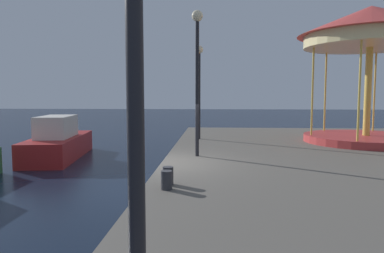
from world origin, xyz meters
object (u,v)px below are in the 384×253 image
object	(u,v)px
carousel	(370,40)
bollard_center	(167,180)
bollard_south	(168,176)
lamp_post_mid_promenade	(197,59)
lamp_post_far_end	(199,75)
motorboat_red	(58,142)

from	to	relation	value
carousel	bollard_center	world-z (taller)	carousel
bollard_south	bollard_center	distance (m)	0.42
lamp_post_mid_promenade	bollard_south	xyz separation A→B (m)	(-0.48, -3.74, -2.96)
lamp_post_mid_promenade	lamp_post_far_end	size ratio (longest dim) A/B	1.11
motorboat_red	carousel	xyz separation A→B (m)	(13.29, 0.10, 4.34)
bollard_south	bollard_center	xyz separation A→B (m)	(0.02, -0.42, 0.00)
bollard_south	motorboat_red	bearing A→B (deg)	128.20
lamp_post_far_end	bollard_south	xyz separation A→B (m)	(-0.36, -8.30, -2.68)
motorboat_red	carousel	size ratio (longest dim) A/B	0.95
motorboat_red	lamp_post_mid_promenade	world-z (taller)	lamp_post_mid_promenade
lamp_post_far_end	lamp_post_mid_promenade	bearing A→B (deg)	-88.51
carousel	lamp_post_far_end	world-z (taller)	carousel
carousel	motorboat_red	bearing A→B (deg)	-179.59
motorboat_red	carousel	world-z (taller)	carousel
lamp_post_mid_promenade	bollard_center	size ratio (longest dim) A/B	11.71
carousel	lamp_post_mid_promenade	world-z (taller)	carousel
bollard_south	bollard_center	bearing A→B (deg)	-86.98
motorboat_red	bollard_south	size ratio (longest dim) A/B	13.87
lamp_post_far_end	bollard_south	distance (m)	8.73
lamp_post_mid_promenade	bollard_south	size ratio (longest dim) A/B	11.71
carousel	bollard_center	bearing A→B (deg)	-133.14
bollard_center	lamp_post_far_end	bearing A→B (deg)	87.75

